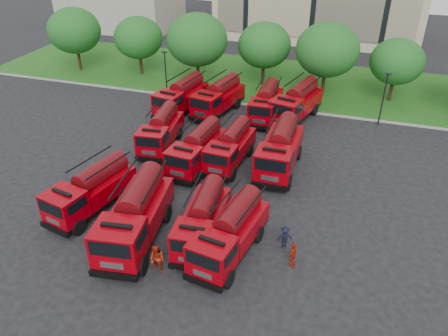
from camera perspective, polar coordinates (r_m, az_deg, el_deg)
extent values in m
plane|color=black|center=(31.16, -3.45, -4.57)|extent=(140.00, 140.00, 0.00)
cube|color=#184A13|center=(53.49, 6.60, 11.34)|extent=(70.00, 16.00, 0.12)
cube|color=gray|center=(46.11, 4.49, 8.09)|extent=(70.00, 0.30, 0.14)
cylinder|color=#382314|center=(58.87, -18.35, 13.16)|extent=(0.36, 0.36, 2.62)
ellipsoid|color=#154C1A|center=(57.90, -18.99, 16.63)|extent=(6.30, 6.30, 5.36)
cylinder|color=#382314|center=(55.59, -10.77, 13.02)|extent=(0.36, 0.36, 2.38)
ellipsoid|color=#154C1A|center=(54.65, -11.13, 16.36)|extent=(5.71, 5.71, 4.86)
cylinder|color=#382314|center=(51.03, -3.40, 12.09)|extent=(0.36, 0.36, 2.80)
ellipsoid|color=#154C1A|center=(49.86, -3.55, 16.39)|extent=(6.72, 6.72, 5.71)
cylinder|color=#382314|center=(51.44, 5.10, 11.98)|extent=(0.36, 0.36, 2.45)
ellipsoid|color=#154C1A|center=(50.39, 5.29, 15.69)|extent=(5.88, 5.88, 5.00)
cylinder|color=#382314|center=(49.03, 12.80, 10.50)|extent=(0.36, 0.36, 2.73)
ellipsoid|color=#154C1A|center=(47.84, 13.36, 14.81)|extent=(6.55, 6.55, 5.57)
cylinder|color=#382314|center=(50.06, 20.94, 9.34)|extent=(0.36, 0.36, 2.27)
ellipsoid|color=#154C1A|center=(49.05, 21.66, 12.80)|extent=(5.46, 5.46, 4.64)
cylinder|color=black|center=(47.69, -7.60, 11.86)|extent=(0.14, 0.14, 5.00)
cube|color=black|center=(46.90, -7.82, 14.79)|extent=(0.60, 0.25, 0.12)
cylinder|color=black|center=(43.63, 20.03, 8.31)|extent=(0.14, 0.14, 5.00)
cube|color=black|center=(42.77, 20.66, 11.44)|extent=(0.60, 0.25, 0.12)
cube|color=black|center=(31.53, -16.66, -4.16)|extent=(3.63, 7.09, 0.29)
cube|color=black|center=(29.89, -21.24, -7.46)|extent=(2.42, 0.76, 0.34)
cube|color=#870008|center=(29.75, -20.08, -4.65)|extent=(2.77, 2.59, 1.89)
cube|color=black|center=(28.99, -21.79, -5.00)|extent=(2.00, 0.48, 0.82)
cube|color=#870008|center=(31.69, -15.53, -2.07)|extent=(3.27, 4.86, 1.26)
cylinder|color=#50070B|center=(31.15, -15.80, -0.49)|extent=(2.29, 4.28, 1.45)
cylinder|color=black|center=(31.08, -21.32, -5.94)|extent=(0.56, 1.11, 1.06)
cylinder|color=black|center=(29.61, -18.49, -7.37)|extent=(0.56, 1.11, 1.06)
cylinder|color=black|center=(33.24, -15.91, -2.22)|extent=(0.56, 1.11, 1.06)
cylinder|color=black|center=(31.86, -13.04, -3.37)|extent=(0.56, 1.11, 1.06)
cube|color=black|center=(28.19, -11.23, -7.86)|extent=(3.60, 8.07, 0.33)
cube|color=black|center=(25.56, -14.24, -13.43)|extent=(2.80, 0.66, 0.39)
cube|color=#870008|center=(25.53, -13.54, -9.38)|extent=(3.04, 2.80, 2.17)
cube|color=black|center=(24.37, -14.77, -10.35)|extent=(2.32, 0.37, 0.95)
cube|color=#870008|center=(28.55, -10.60, -4.95)|extent=(3.40, 5.45, 1.45)
cylinder|color=#50070B|center=(27.87, -10.83, -2.99)|extent=(2.29, 4.86, 1.67)
cylinder|color=black|center=(26.75, -15.94, -11.49)|extent=(0.55, 1.27, 1.23)
cylinder|color=black|center=(25.87, -10.66, -12.40)|extent=(0.55, 1.27, 1.23)
cylinder|color=black|center=(30.13, -12.24, -5.33)|extent=(0.55, 1.27, 1.23)
cylinder|color=black|center=(29.36, -7.55, -5.93)|extent=(0.55, 1.27, 1.23)
cube|color=black|center=(27.75, -2.72, -8.22)|extent=(2.69, 6.66, 0.28)
cube|color=black|center=(25.45, -4.70, -12.91)|extent=(2.33, 0.43, 0.32)
cube|color=#870008|center=(25.46, -4.11, -9.53)|extent=(2.44, 2.23, 1.81)
cube|color=black|center=(24.44, -4.84, -10.34)|extent=(1.95, 0.21, 0.79)
cube|color=#870008|center=(28.06, -2.22, -5.75)|extent=(2.63, 4.45, 1.21)
cylinder|color=#50070B|center=(27.48, -2.26, -4.12)|extent=(1.72, 4.00, 1.39)
cylinder|color=black|center=(26.35, -6.40, -11.28)|extent=(0.41, 1.05, 1.02)
cylinder|color=black|center=(25.86, -1.81, -12.05)|extent=(0.41, 1.05, 1.02)
cylinder|color=black|center=(29.30, -3.89, -6.02)|extent=(0.41, 1.05, 1.02)
cylinder|color=black|center=(28.87, 0.21, -6.60)|extent=(0.41, 1.05, 1.02)
cube|color=black|center=(26.72, 0.82, -9.98)|extent=(3.26, 7.01, 0.29)
cube|color=black|center=(24.58, -2.82, -14.77)|extent=(2.41, 0.62, 0.34)
cube|color=#870008|center=(24.47, -1.59, -11.28)|extent=(2.67, 2.47, 1.88)
cube|color=black|center=(23.49, -2.88, -12.09)|extent=(2.00, 0.37, 0.82)
cube|color=#870008|center=(26.96, 1.83, -7.42)|extent=(3.03, 4.75, 1.25)
cylinder|color=#50070B|center=(26.32, 1.87, -5.69)|extent=(2.07, 4.22, 1.44)
cylinder|color=black|center=(25.57, -4.01, -12.69)|extent=(0.50, 1.10, 1.06)
cylinder|color=black|center=(24.81, 0.56, -14.33)|extent=(0.50, 1.10, 1.06)
cylinder|color=black|center=(28.34, 0.35, -7.38)|extent=(0.50, 1.10, 1.06)
cylinder|color=black|center=(27.66, 4.50, -8.66)|extent=(0.50, 1.10, 1.06)
cube|color=black|center=(38.36, -8.13, 3.68)|extent=(2.96, 6.82, 0.28)
cube|color=black|center=(35.64, -9.75, 1.12)|extent=(2.37, 0.52, 0.33)
cube|color=#870008|center=(35.99, -9.34, 3.51)|extent=(2.55, 2.34, 1.84)
cube|color=black|center=(34.92, -9.96, 3.32)|extent=(1.97, 0.29, 0.80)
cube|color=#870008|center=(38.90, -7.74, 5.36)|extent=(2.82, 4.59, 1.23)
cylinder|color=#50070B|center=(38.47, -7.85, 6.70)|extent=(1.89, 4.11, 1.42)
cylinder|color=black|center=(36.74, -10.88, 1.91)|extent=(0.45, 1.07, 1.04)
cylinder|color=black|center=(36.06, -7.65, 1.61)|extent=(0.45, 1.07, 1.04)
cylinder|color=black|center=(40.16, -8.86, 4.80)|extent=(0.45, 1.07, 1.04)
cylinder|color=black|center=(39.53, -5.87, 4.57)|extent=(0.45, 1.07, 1.04)
cube|color=black|center=(35.14, -3.47, 1.20)|extent=(2.82, 6.89, 0.29)
cube|color=black|center=(32.62, -6.09, -1.65)|extent=(2.41, 0.46, 0.34)
cube|color=#870008|center=(32.84, -5.29, 0.96)|extent=(2.54, 2.32, 1.87)
cube|color=black|center=(31.82, -6.22, 0.72)|extent=(2.01, 0.24, 0.82)
cube|color=#870008|center=(35.59, -2.77, 3.06)|extent=(2.75, 4.61, 1.25)
cylinder|color=#50070B|center=(35.11, -2.81, 4.52)|extent=(1.81, 4.14, 1.44)
cylinder|color=black|center=(33.79, -7.00, -0.54)|extent=(0.43, 1.08, 1.05)
cylinder|color=black|center=(32.87, -3.64, -1.34)|extent=(0.43, 1.08, 1.05)
cylinder|color=black|center=(36.96, -3.83, 2.65)|extent=(0.43, 1.08, 1.05)
cylinder|color=black|center=(36.13, -0.69, 2.00)|extent=(0.43, 1.08, 1.05)
cube|color=black|center=(35.45, 0.85, 1.51)|extent=(2.55, 6.61, 0.28)
cube|color=black|center=(32.86, -1.18, -1.23)|extent=(2.33, 0.38, 0.32)
cube|color=#870008|center=(33.13, -0.50, 1.28)|extent=(2.40, 2.18, 1.81)
cube|color=black|center=(32.09, -1.19, 1.06)|extent=(1.95, 0.17, 0.79)
cube|color=#870008|center=(35.93, 1.43, 3.29)|extent=(2.54, 4.40, 1.20)
cylinder|color=#50070B|center=(35.47, 1.46, 4.70)|extent=(1.64, 3.97, 1.39)
cylinder|color=black|center=(33.93, -2.27, -0.19)|extent=(0.39, 1.04, 1.02)
cylinder|color=black|center=(33.25, 1.10, -0.90)|extent=(0.39, 1.04, 1.02)
cylinder|color=black|center=(37.19, 0.22, 2.89)|extent=(0.39, 1.04, 1.02)
cylinder|color=black|center=(36.57, 3.34, 2.30)|extent=(0.39, 1.04, 1.02)
cube|color=black|center=(34.99, 7.22, 0.99)|extent=(2.53, 7.52, 0.32)
cube|color=black|center=(31.84, 5.90, -2.42)|extent=(2.68, 0.29, 0.37)
cube|color=#870008|center=(32.19, 6.48, 0.62)|extent=(2.64, 2.38, 2.09)
cube|color=black|center=(30.93, 6.09, 0.29)|extent=(2.25, 0.07, 0.91)
cube|color=#870008|center=(35.59, 7.67, 3.09)|extent=(2.67, 4.95, 1.39)
cylinder|color=#50070B|center=(35.07, 7.80, 4.73)|extent=(1.64, 4.51, 1.61)
cylinder|color=black|center=(32.90, 4.17, -1.20)|extent=(0.38, 1.18, 1.18)
cylinder|color=black|center=(32.55, 8.39, -1.88)|extent=(0.38, 1.18, 1.18)
cylinder|color=black|center=(36.88, 5.90, 2.59)|extent=(0.38, 1.18, 1.18)
cylinder|color=black|center=(36.57, 9.68, 2.01)|extent=(0.38, 1.18, 1.18)
cube|color=black|center=(44.86, -5.49, 8.17)|extent=(3.41, 7.32, 0.30)
cube|color=black|center=(42.19, -8.04, 6.35)|extent=(2.52, 0.65, 0.35)
cube|color=#870008|center=(42.57, -7.28, 8.39)|extent=(2.79, 2.58, 1.96)
cube|color=black|center=(41.55, -8.18, 8.41)|extent=(2.09, 0.39, 0.85)
cube|color=#870008|center=(45.42, -4.80, 9.60)|extent=(3.17, 4.96, 1.31)
cylinder|color=#50070B|center=(45.03, -4.86, 10.86)|extent=(2.17, 4.41, 1.51)
cylinder|color=black|center=(43.53, -8.60, 7.05)|extent=(0.52, 1.15, 1.11)
cylinder|color=black|center=(42.32, -6.00, 6.51)|extent=(0.52, 1.15, 1.11)
cylinder|color=black|center=(46.88, -5.53, 9.09)|extent=(0.52, 1.15, 1.11)
cylinder|color=black|center=(45.76, -3.04, 8.62)|extent=(0.52, 1.15, 1.11)
cube|color=black|center=(44.34, -0.72, 8.03)|extent=(3.65, 7.36, 0.30)
cube|color=black|center=(41.58, -3.17, 6.23)|extent=(2.52, 0.74, 0.35)
cube|color=#870008|center=(41.99, -2.38, 8.29)|extent=(2.85, 2.65, 1.96)
cube|color=black|center=(40.93, -3.21, 8.32)|extent=(2.08, 0.46, 0.86)
cube|color=#870008|center=(44.92, -0.02, 9.46)|extent=(3.32, 5.02, 1.31)
cylinder|color=#50070B|center=(44.53, -0.02, 10.74)|extent=(2.31, 4.44, 1.51)
cylinder|color=black|center=(42.90, -3.81, 6.97)|extent=(0.56, 1.15, 1.11)
cylinder|color=black|center=(41.79, -1.11, 6.34)|extent=(0.56, 1.15, 1.11)
cylinder|color=black|center=(46.36, -0.86, 8.97)|extent=(0.56, 1.15, 1.11)
cylinder|color=black|center=(45.34, 1.71, 8.42)|extent=(0.56, 1.15, 1.11)
cube|color=black|center=(43.37, 5.48, 7.28)|extent=(2.44, 6.80, 0.29)
cube|color=black|center=(40.35, 4.54, 5.31)|extent=(2.41, 0.32, 0.34)
cube|color=#870008|center=(40.86, 4.93, 7.39)|extent=(2.42, 2.19, 1.87)
cube|color=black|center=(39.72, 4.64, 7.35)|extent=(2.02, 0.12, 0.82)
cube|color=#870008|center=(44.02, 5.79, 8.73)|extent=(2.50, 4.50, 1.25)
cylinder|color=#50070B|center=(43.64, 5.87, 9.97)|extent=(1.58, 4.08, 1.44)
cylinder|color=black|center=(41.38, 3.30, 5.98)|extent=(0.37, 1.07, 1.06)
cylinder|color=black|center=(41.01, 6.32, 5.60)|extent=(0.37, 1.07, 1.06)
cylinder|color=black|center=(45.15, 4.51, 8.20)|extent=(0.37, 1.07, 1.06)
cylinder|color=black|center=(44.82, 7.30, 7.86)|extent=(0.37, 1.07, 1.06)
cube|color=black|center=(43.49, 9.34, 7.15)|extent=(4.19, 7.74, 0.32)
cube|color=black|center=(40.39, 7.15, 5.28)|extent=(2.61, 0.91, 0.37)
cube|color=#870008|center=(40.88, 8.02, 7.46)|extent=(3.08, 2.89, 2.05)
cube|color=black|center=(39.70, 7.34, 7.51)|extent=(2.15, 0.60, 0.90)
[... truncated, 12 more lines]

